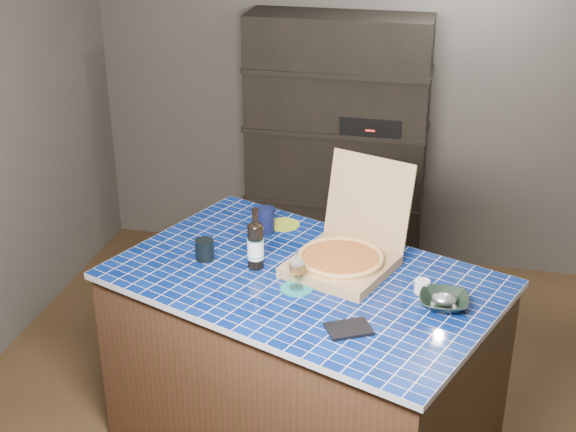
% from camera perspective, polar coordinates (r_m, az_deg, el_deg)
% --- Properties ---
extents(room, '(3.50, 3.50, 3.50)m').
position_cam_1_polar(room, '(3.97, -0.07, 2.30)').
color(room, '#4F3722').
rests_on(room, ground).
extents(shelving_unit, '(1.20, 0.41, 1.80)m').
position_cam_1_polar(shelving_unit, '(5.50, 3.49, 4.90)').
color(shelving_unit, black).
rests_on(shelving_unit, floor).
extents(kitchen_island, '(2.03, 1.67, 0.96)m').
position_cam_1_polar(kitchen_island, '(3.98, 1.11, -10.36)').
color(kitchen_island, '#4D291E').
rests_on(kitchen_island, floor).
extents(pizza_box, '(0.59, 0.65, 0.48)m').
position_cam_1_polar(pizza_box, '(3.77, 3.98, -2.82)').
color(pizza_box, '#9C7650').
rests_on(pizza_box, kitchen_island).
extents(mead_bottle, '(0.08, 0.08, 0.31)m').
position_cam_1_polar(mead_bottle, '(3.75, -2.33, -2.04)').
color(mead_bottle, black).
rests_on(mead_bottle, kitchen_island).
extents(teal_trivet, '(0.15, 0.15, 0.01)m').
position_cam_1_polar(teal_trivet, '(3.62, 0.63, -5.17)').
color(teal_trivet, '#167575').
rests_on(teal_trivet, kitchen_island).
extents(wine_glass, '(0.07, 0.07, 0.16)m').
position_cam_1_polar(wine_glass, '(3.57, 0.63, -3.60)').
color(wine_glass, white).
rests_on(wine_glass, teal_trivet).
extents(tumbler, '(0.09, 0.09, 0.10)m').
position_cam_1_polar(tumbler, '(3.87, -5.95, -2.39)').
color(tumbler, black).
rests_on(tumbler, kitchen_island).
extents(dvd_case, '(0.22, 0.20, 0.01)m').
position_cam_1_polar(dvd_case, '(3.34, 4.34, -8.01)').
color(dvd_case, black).
rests_on(dvd_case, kitchen_island).
extents(bowl, '(0.22, 0.22, 0.05)m').
position_cam_1_polar(bowl, '(3.54, 11.02, -5.99)').
color(bowl, black).
rests_on(bowl, kitchen_island).
extents(foil_contents, '(0.11, 0.09, 0.05)m').
position_cam_1_polar(foil_contents, '(3.54, 11.04, -5.79)').
color(foil_contents, silver).
rests_on(foil_contents, bowl).
extents(white_jar, '(0.07, 0.07, 0.06)m').
position_cam_1_polar(white_jar, '(3.63, 9.50, -4.96)').
color(white_jar, silver).
rests_on(white_jar, kitchen_island).
extents(navy_cup, '(0.09, 0.09, 0.14)m').
position_cam_1_polar(navy_cup, '(4.12, -1.56, -0.28)').
color(navy_cup, black).
rests_on(navy_cup, kitchen_island).
extents(green_trivet, '(0.17, 0.17, 0.01)m').
position_cam_1_polar(green_trivet, '(4.22, -0.32, -0.61)').
color(green_trivet, '#95A824').
rests_on(green_trivet, kitchen_island).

